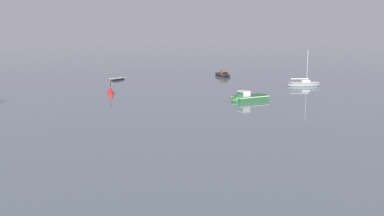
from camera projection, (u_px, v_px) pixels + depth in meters
motorboat_moored_0 at (224, 75)px, 95.81m from camera, size 3.94×6.01×2.16m
motorboat_moored_1 at (245, 99)px, 61.20m from camera, size 6.16×2.67×2.27m
rowboat_moored_2 at (118, 79)px, 89.00m from camera, size 4.21×2.94×0.63m
sailboat_moored_4 at (304, 84)px, 78.88m from camera, size 6.31×4.68×6.90m
channel_buoy at (111, 92)px, 67.74m from camera, size 0.90×0.90×2.30m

